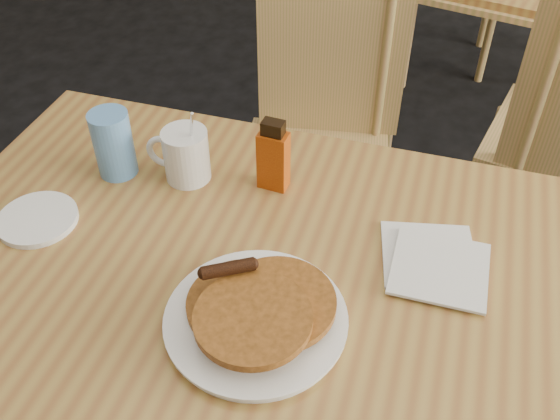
# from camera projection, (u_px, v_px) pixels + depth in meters

# --- Properties ---
(main_table) EXTENTS (1.29, 0.91, 0.75)m
(main_table) POSITION_uv_depth(u_px,v_px,m) (246.00, 273.00, 1.14)
(main_table) COLOR olive
(main_table) RESTS_ON floor
(chair_main_far) EXTENTS (0.47, 0.47, 0.92)m
(chair_main_far) POSITION_uv_depth(u_px,v_px,m) (322.00, 121.00, 1.78)
(chair_main_far) COLOR tan
(chair_main_far) RESTS_ON floor
(pancake_plate) EXTENTS (0.30, 0.30, 0.09)m
(pancake_plate) POSITION_uv_depth(u_px,v_px,m) (256.00, 314.00, 0.99)
(pancake_plate) COLOR white
(pancake_plate) RESTS_ON main_table
(coffee_mug) EXTENTS (0.13, 0.09, 0.17)m
(coffee_mug) POSITION_uv_depth(u_px,v_px,m) (185.00, 154.00, 1.25)
(coffee_mug) COLOR white
(coffee_mug) RESTS_ON main_table
(syrup_bottle) EXTENTS (0.06, 0.04, 0.15)m
(syrup_bottle) POSITION_uv_depth(u_px,v_px,m) (273.00, 157.00, 1.21)
(syrup_bottle) COLOR maroon
(syrup_bottle) RESTS_ON main_table
(napkin_stack) EXTENTS (0.20, 0.21, 0.01)m
(napkin_stack) POSITION_uv_depth(u_px,v_px,m) (434.00, 262.00, 1.10)
(napkin_stack) COLOR silver
(napkin_stack) RESTS_ON main_table
(blue_tumbler) EXTENTS (0.09, 0.09, 0.14)m
(blue_tumbler) POSITION_uv_depth(u_px,v_px,m) (113.00, 144.00, 1.25)
(blue_tumbler) COLOR #578ECC
(blue_tumbler) RESTS_ON main_table
(side_saucer) EXTENTS (0.16, 0.16, 0.01)m
(side_saucer) POSITION_uv_depth(u_px,v_px,m) (38.00, 219.00, 1.18)
(side_saucer) COLOR white
(side_saucer) RESTS_ON main_table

